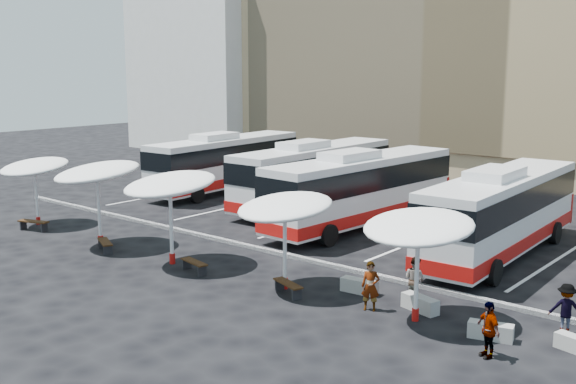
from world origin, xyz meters
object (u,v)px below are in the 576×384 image
Objects in this scene: bus_0 at (226,161)px; conc_bench_0 at (359,286)px; sunshade_1 at (97,173)px; conc_bench_3 at (576,345)px; wood_bench_0 at (34,223)px; bus_1 at (314,173)px; bus_3 at (502,210)px; wood_bench_2 at (194,264)px; passenger_2 at (488,329)px; bus_2 at (362,187)px; wood_bench_1 at (105,243)px; sunshade_2 at (170,185)px; passenger_1 at (415,279)px; passenger_3 at (566,308)px; passenger_0 at (371,286)px; wood_bench_3 at (288,285)px; conc_bench_1 at (420,304)px; sunshade_0 at (35,167)px; conc_bench_2 at (491,331)px; sunshade_3 at (285,207)px; sunshade_4 at (418,227)px.

bus_0 is 9.26× the size of conc_bench_0.
conc_bench_3 is at bearing 4.91° from sunshade_1.
wood_bench_0 is 1.39× the size of conc_bench_3.
conc_bench_3 is at bearing -2.29° from conc_bench_0.
sunshade_1 reaches higher than bus_1.
bus_3 is 13.03m from wood_bench_2.
sunshade_1 is 18.59m from passenger_2.
bus_2 is 7.75× the size of passenger_2.
wood_bench_1 is 19.29m from conc_bench_3.
sunshade_2 is (4.74, 0.16, -0.04)m from sunshade_1.
passenger_1 is (8.30, 2.57, 0.45)m from wood_bench_2.
passenger_3 is (6.83, 0.96, 0.52)m from conc_bench_0.
passenger_0 is (12.86, 1.33, 0.47)m from wood_bench_1.
wood_bench_1 reaches higher than wood_bench_3.
passenger_1 is (19.47, 3.00, 0.41)m from wood_bench_0.
conc_bench_1 is at bearing -41.56° from bus_1.
bus_3 is 10.47m from wood_bench_3.
sunshade_2 is 2.85× the size of passenger_1.
sunshade_0 is 17.00m from wood_bench_3.
bus_0 is 2.72× the size of sunshade_2.
passenger_3 is (8.63, 2.76, 0.42)m from wood_bench_3.
conc_bench_2 is (7.12, 0.83, -0.10)m from wood_bench_3.
passenger_2 is (4.50, -1.01, -0.02)m from passenger_0.
sunshade_1 is 3.23× the size of wood_bench_2.
sunshade_2 is at bearing -179.20° from wood_bench_3.
passenger_2 is at bearing -0.58° from sunshade_1.
passenger_3 is (14.74, 2.85, -2.52)m from sunshade_2.
sunshade_2 is at bearing 1.88° from sunshade_1.
conc_bench_3 is at bearing -0.84° from conc_bench_1.
bus_3 is at bearing -78.46° from passenger_1.
passenger_2 is (3.80, -2.69, 0.02)m from passenger_1.
conc_bench_2 is at bearing 5.33° from wood_bench_1.
bus_3 is at bearing -14.95° from bus_1.
sunshade_2 is (2.55, -12.80, 1.30)m from bus_1.
sunshade_3 is 2.60× the size of passenger_2.
wood_bench_1 is (-5.97, -11.11, -1.65)m from bus_2.
conc_bench_0 is at bearing 159.17° from sunshade_4.
wood_bench_1 is at bearing -95.82° from bus_1.
wood_bench_1 is at bearing -174.28° from sunshade_4.
sunshade_3 is at bearing -173.96° from conc_bench_3.
bus_3 is 9.49× the size of conc_bench_2.
passenger_2 reaches higher than conc_bench_1.
sunshade_1 is 1.08× the size of sunshade_2.
passenger_0 is at bearing 6.68° from wood_bench_2.
sunshade_1 reaches higher than wood_bench_3.
bus_1 is at bearing -50.74° from passenger_3.
wood_bench_3 is 4.41m from passenger_1.
sunshade_2 is 2.94× the size of passenger_3.
sunshade_3 is (-4.23, -9.20, 1.04)m from bus_3.
conc_bench_2 is (7.65, 0.38, -2.78)m from sunshade_3.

